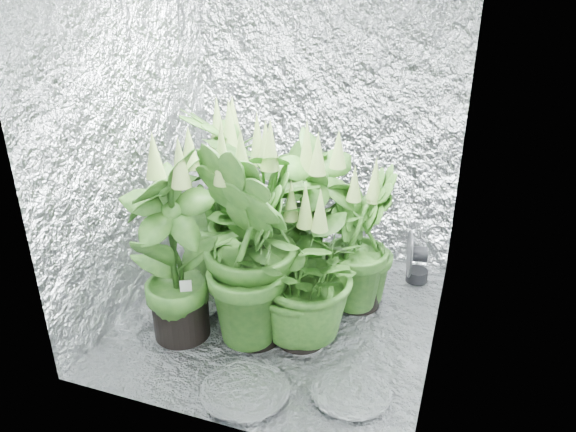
% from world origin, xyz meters
% --- Properties ---
extents(ground, '(1.60, 1.60, 0.00)m').
position_xyz_m(ground, '(0.00, 0.00, 0.00)').
color(ground, silver).
rests_on(ground, ground).
extents(walls, '(1.62, 1.62, 2.00)m').
position_xyz_m(walls, '(0.00, 0.00, 1.00)').
color(walls, silver).
rests_on(walls, ground).
extents(plant_a, '(1.12, 1.12, 1.06)m').
position_xyz_m(plant_a, '(-0.15, 0.21, 0.50)').
color(plant_a, black).
rests_on(plant_a, ground).
extents(plant_b, '(0.69, 0.69, 1.03)m').
position_xyz_m(plant_b, '(0.14, 0.22, 0.47)').
color(plant_b, black).
rests_on(plant_b, ground).
extents(plant_c, '(0.50, 0.50, 0.86)m').
position_xyz_m(plant_c, '(0.36, 0.26, 0.39)').
color(plant_c, black).
rests_on(plant_c, ground).
extents(plant_d, '(0.80, 0.80, 1.12)m').
position_xyz_m(plant_d, '(-0.41, 0.22, 0.51)').
color(plant_d, black).
rests_on(plant_d, ground).
extents(plant_e, '(0.94, 0.94, 0.84)m').
position_xyz_m(plant_e, '(0.17, -0.15, 0.39)').
color(plant_e, black).
rests_on(plant_e, ground).
extents(plant_f, '(0.62, 0.62, 1.11)m').
position_xyz_m(plant_f, '(-0.43, -0.31, 0.51)').
color(plant_f, black).
rests_on(plant_f, ground).
extents(plant_g, '(0.80, 0.80, 1.14)m').
position_xyz_m(plant_g, '(-0.07, -0.21, 0.53)').
color(plant_g, black).
rests_on(plant_g, ground).
extents(circulation_fan, '(0.15, 0.28, 0.33)m').
position_xyz_m(circulation_fan, '(0.62, 0.61, 0.14)').
color(circulation_fan, black).
rests_on(circulation_fan, ground).
extents(plant_label, '(0.06, 0.05, 0.09)m').
position_xyz_m(plant_label, '(-0.37, -0.34, 0.30)').
color(plant_label, white).
rests_on(plant_label, plant_f).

